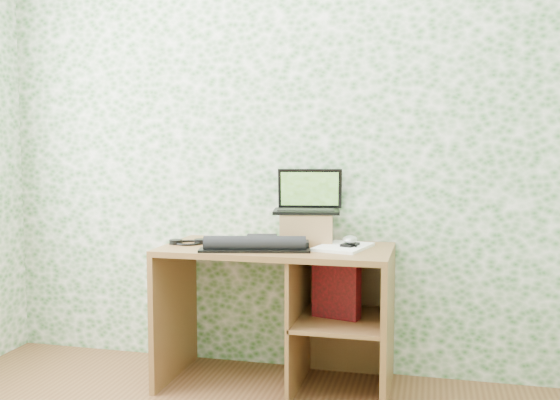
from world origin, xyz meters
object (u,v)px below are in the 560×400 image
(desk, at_px, (292,296))
(keyboard, at_px, (259,244))
(notepad, at_px, (343,247))
(laptop, at_px, (308,202))
(riser, at_px, (306,228))

(desk, xyz_separation_m, keyboard, (-0.15, -0.13, 0.30))
(desk, xyz_separation_m, notepad, (0.27, -0.00, 0.28))
(notepad, bearing_deg, keyboard, -149.84)
(laptop, relative_size, keyboard, 0.69)
(keyboard, bearing_deg, desk, 27.44)
(laptop, xyz_separation_m, keyboard, (-0.20, -0.28, -0.20))
(desk, relative_size, keyboard, 2.11)
(riser, bearing_deg, laptop, 90.00)
(riser, bearing_deg, keyboard, -129.72)
(riser, distance_m, laptop, 0.14)
(laptop, bearing_deg, notepad, -45.60)
(laptop, bearing_deg, riser, -100.22)
(desk, xyz_separation_m, riser, (0.05, 0.12, 0.35))
(laptop, bearing_deg, keyboard, -135.90)
(laptop, relative_size, notepad, 1.18)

